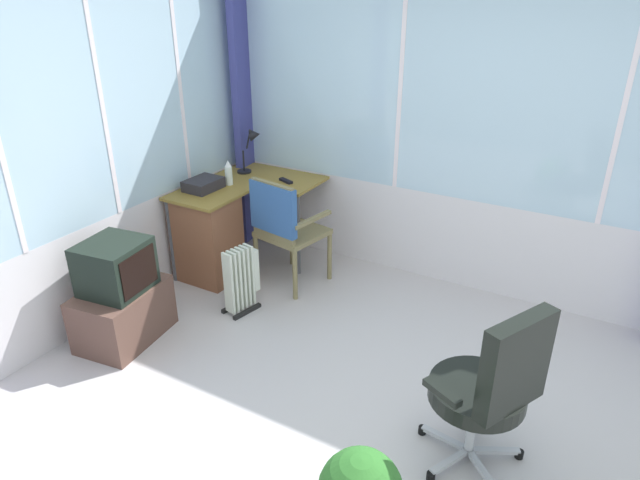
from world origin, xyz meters
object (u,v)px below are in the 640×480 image
at_px(paper_tray, 203,184).
at_px(wooden_armchair, 282,221).
at_px(tv_remote, 286,181).
at_px(office_chair, 492,384).
at_px(tv_on_stand, 121,297).
at_px(desk_lamp, 252,143).
at_px(spray_bottle, 229,173).
at_px(space_heater, 242,279).
at_px(desk, 213,232).

height_order(paper_tray, wooden_armchair, wooden_armchair).
distance_m(tv_remote, paper_tray, 0.71).
distance_m(wooden_armchair, office_chair, 2.26).
bearing_deg(tv_on_stand, tv_remote, -12.41).
bearing_deg(tv_remote, tv_on_stand, -171.60).
bearing_deg(desk_lamp, tv_on_stand, -177.81).
distance_m(desk_lamp, spray_bottle, 0.43).
height_order(tv_remote, paper_tray, paper_tray).
height_order(desk_lamp, tv_on_stand, desk_lamp).
relative_size(paper_tray, space_heater, 0.56).
xyz_separation_m(desk, desk_lamp, (0.66, 0.02, 0.61)).
bearing_deg(tv_on_stand, office_chair, -87.95).
distance_m(wooden_armchair, space_heater, 0.57).
bearing_deg(paper_tray, desk_lamp, -7.24).
distance_m(paper_tray, tv_on_stand, 1.22).
xyz_separation_m(tv_remote, wooden_armchair, (-0.42, -0.23, -0.18)).
distance_m(spray_bottle, space_heater, 1.00).
relative_size(tv_remote, paper_tray, 0.50).
bearing_deg(desk, desk_lamp, 1.89).
bearing_deg(wooden_armchair, space_heater, 170.79).
distance_m(desk, tv_on_stand, 1.07).
height_order(tv_remote, space_heater, tv_remote).
bearing_deg(tv_remote, desk, 164.86).
height_order(desk, wooden_armchair, wooden_armchair).
bearing_deg(wooden_armchair, desk, 101.75).
bearing_deg(spray_bottle, tv_remote, -52.80).
relative_size(tv_remote, spray_bottle, 0.69).
bearing_deg(spray_bottle, desk_lamp, 4.69).
bearing_deg(space_heater, tv_on_stand, 145.41).
relative_size(desk, wooden_armchair, 1.22).
xyz_separation_m(desk, office_chair, (-0.97, -2.60, 0.14)).
height_order(desk_lamp, office_chair, desk_lamp).
bearing_deg(desk_lamp, office_chair, -121.88).
distance_m(paper_tray, office_chair, 2.90).
height_order(desk_lamp, wooden_armchair, desk_lamp).
relative_size(desk_lamp, wooden_armchair, 0.42).
relative_size(office_chair, tv_on_stand, 1.30).
bearing_deg(tv_remote, office_chair, -103.88).
xyz_separation_m(tv_remote, office_chair, (-1.52, -2.20, -0.22)).
xyz_separation_m(spray_bottle, office_chair, (-1.23, -2.59, -0.31)).
bearing_deg(space_heater, paper_tray, 59.63).
bearing_deg(paper_tray, tv_remote, -44.93).
bearing_deg(tv_on_stand, desk, 2.38).
height_order(desk, paper_tray, paper_tray).
relative_size(paper_tray, office_chair, 0.30).
bearing_deg(space_heater, desk_lamp, 30.09).
bearing_deg(wooden_armchair, office_chair, -119.17).
relative_size(wooden_armchair, space_heater, 1.78).
xyz_separation_m(desk, tv_on_stand, (-1.06, -0.04, -0.08)).
bearing_deg(desk, tv_on_stand, -177.62).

